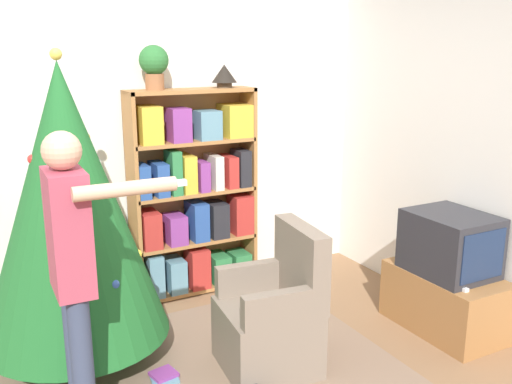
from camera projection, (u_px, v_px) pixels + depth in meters
name	position (u px, v px, depth m)	size (l,w,h in m)	color
wall_back	(136.00, 137.00, 4.49)	(8.00, 0.10, 2.60)	silver
bookshelf	(195.00, 198.00, 4.61)	(1.02, 0.27, 1.67)	#A8703D
tv_stand	(445.00, 301.00, 4.10)	(0.49, 0.83, 0.44)	#996638
television	(450.00, 244.00, 3.99)	(0.47, 0.58, 0.43)	#28282D
game_remote	(460.00, 287.00, 3.76)	(0.04, 0.12, 0.02)	white
christmas_tree	(69.00, 205.00, 3.43)	(1.14, 1.14, 1.98)	#4C3323
armchair	(273.00, 319.00, 3.59)	(0.63, 0.62, 0.92)	#7A6B5B
standing_person	(73.00, 264.00, 2.80)	(0.62, 0.48, 1.61)	#38425B
potted_plant	(154.00, 64.00, 4.22)	(0.22, 0.22, 0.33)	#935B38
table_lamp	(224.00, 75.00, 4.50)	(0.20, 0.20, 0.18)	#473828
book_pile_near_tree	(164.00, 376.00, 3.51)	(0.18, 0.18, 0.04)	#5B899E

